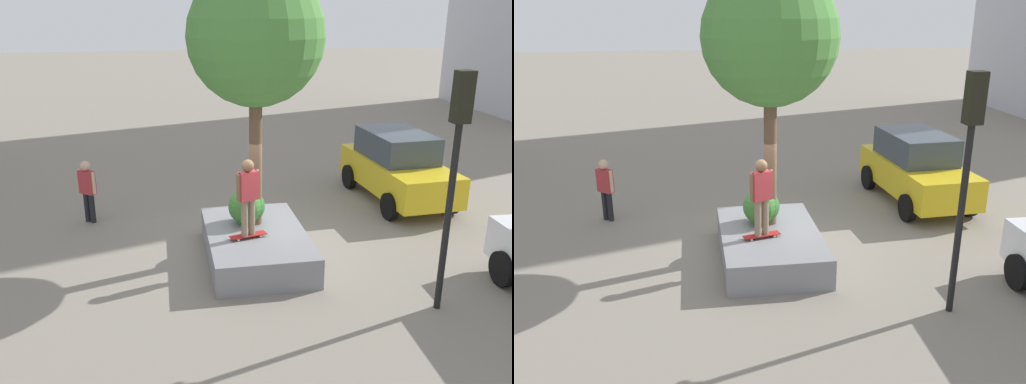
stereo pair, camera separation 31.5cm
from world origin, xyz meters
TOP-DOWN VIEW (x-y plane):
  - ground_plane at (0.00, 0.00)m, footprint 120.00×120.00m
  - planter_ledge at (0.46, -0.19)m, footprint 3.27×2.12m
  - plaza_tree at (-0.01, -0.12)m, footprint 2.83×2.83m
  - boxwood_shrub at (-0.08, -0.27)m, footprint 0.75×0.75m
  - hedge_clump at (-0.05, -0.34)m, footprint 0.78×0.78m
  - skateboard at (0.78, -0.42)m, footprint 0.39×0.83m
  - skateboarder at (0.78, -0.42)m, footprint 0.37×0.51m
  - sedan_parked at (-2.67, 4.43)m, footprint 4.29×2.17m
  - traffic_light_corner at (3.06, 2.74)m, footprint 0.34×0.28m
  - passerby_with_bag at (-2.40, -4.02)m, footprint 0.42×0.45m

SIDE VIEW (x-z plane):
  - ground_plane at x=0.00m, z-range 0.00..0.00m
  - planter_ledge at x=0.46m, z-range 0.00..0.65m
  - skateboard at x=0.78m, z-range 0.67..0.74m
  - passerby_with_bag at x=-2.40m, z-range 0.13..1.75m
  - sedan_parked at x=-2.67m, z-range 0.02..1.96m
  - boxwood_shrub at x=-0.08m, z-range 0.65..1.40m
  - hedge_clump at x=-0.05m, z-range 0.65..1.43m
  - skateboarder at x=0.78m, z-range 0.85..2.49m
  - traffic_light_corner at x=3.06m, z-range 0.80..5.11m
  - plaza_tree at x=-0.01m, z-range 1.94..7.40m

